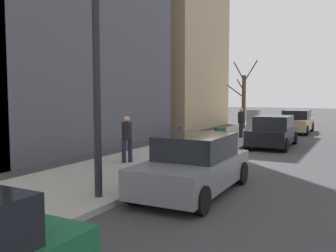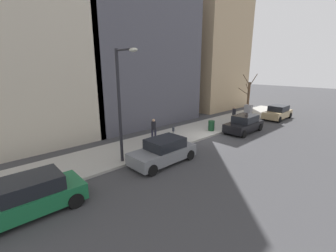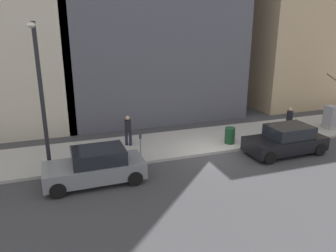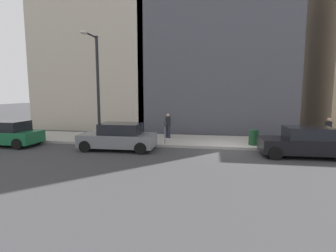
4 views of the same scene
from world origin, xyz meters
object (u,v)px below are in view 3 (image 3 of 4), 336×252
Objects in this scene: streetlamp at (40,87)px; trash_bin at (230,136)px; pedestrian_midblock at (128,129)px; utility_box at (330,117)px; parking_meter at (140,143)px; parked_car_black at (286,140)px; parked_car_grey at (96,166)px; pedestrian_near_meter at (289,119)px.

streetlamp is 7.22× the size of trash_bin.
pedestrian_midblock reaches higher than trash_bin.
parking_meter is at bearing 93.84° from utility_box.
pedestrian_midblock is at bearing 84.79° from utility_box.
parked_car_grey is at bearing 88.97° from parked_car_black.
parked_car_grey is at bearing 104.74° from trash_bin.
parking_meter reaches higher than trash_bin.
pedestrian_midblock is at bearing -61.90° from streetlamp.
utility_box reaches higher than parked_car_grey.
parking_meter is 0.94× the size of utility_box.
pedestrian_near_meter is at bearing -79.98° from parked_car_grey.
pedestrian_near_meter is (2.21, -11.71, 0.35)m from parked_car_grey.
streetlamp is at bearing 93.44° from utility_box.
pedestrian_midblock is at bearing 4.51° from parking_meter.
pedestrian_midblock is (2.02, 0.16, 0.11)m from parking_meter.
pedestrian_near_meter reaches higher than parking_meter.
parked_car_grey is 2.54× the size of pedestrian_midblock.
parked_car_black and parked_car_grey have the same top height.
streetlamp reaches higher than parked_car_grey.
utility_box is at bearing -81.59° from parked_car_grey.
parked_car_black is at bearing -132.02° from trash_bin.
pedestrian_midblock is at bearing -32.48° from parked_car_grey.
pedestrian_midblock is (2.19, -4.10, -2.93)m from streetlamp.
pedestrian_near_meter is 1.00× the size of pedestrian_midblock.
parked_car_black is 1.00× the size of parked_car_grey.
streetlamp is at bearing -176.98° from pedestrian_near_meter.
parking_meter is 0.21× the size of streetlamp.
utility_box is at bearing -86.92° from trash_bin.
parked_car_black is 2.55× the size of pedestrian_near_meter.
pedestrian_midblock is at bearing 171.37° from pedestrian_near_meter.
parked_car_black is 3.14× the size of parking_meter.
utility_box is at bearing -86.16° from parking_meter.
parking_meter is at bearing -57.50° from parked_car_grey.
parked_car_grey is 0.65× the size of streetlamp.
trash_bin is at bearing -75.92° from parked_car_grey.
parking_meter is at bearing 77.21° from parked_car_black.
parked_car_black is at bearing 114.28° from utility_box.
utility_box is at bearing -86.56° from streetlamp.
parking_meter is 2.03m from pedestrian_midblock.
pedestrian_near_meter is at bearing -42.46° from parked_car_black.
pedestrian_midblock is (1.37, 9.49, 0.00)m from pedestrian_near_meter.
parked_car_grey is 11.92m from pedestrian_near_meter.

